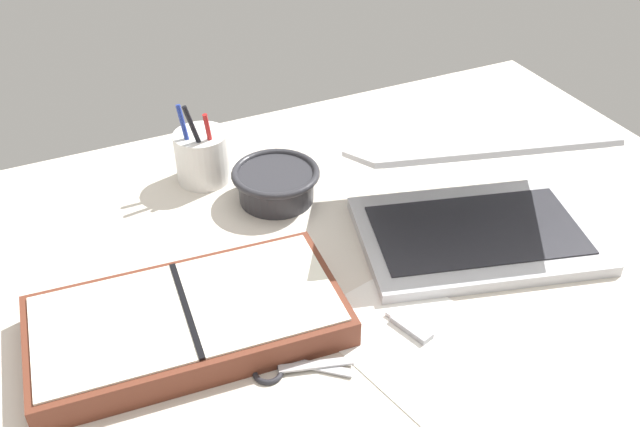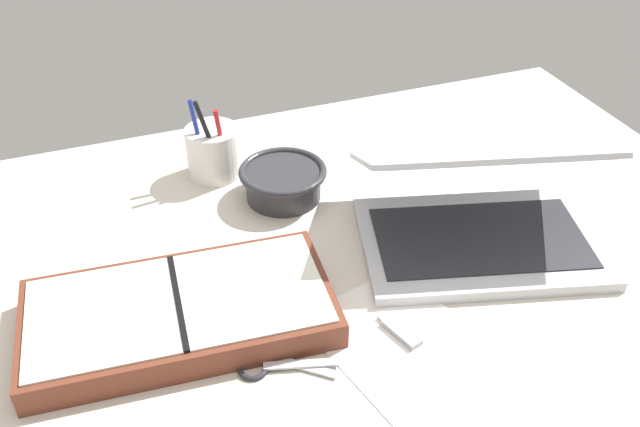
{
  "view_description": "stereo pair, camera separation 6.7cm",
  "coord_description": "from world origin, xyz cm",
  "px_view_note": "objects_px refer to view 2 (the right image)",
  "views": [
    {
      "loc": [
        -34.55,
        -69.64,
        69.63
      ],
      "look_at": [
        0.67,
        5.81,
        9.0
      ],
      "focal_mm": 40.0,
      "sensor_mm": 36.0,
      "label": 1
    },
    {
      "loc": [
        -28.39,
        -72.23,
        69.63
      ],
      "look_at": [
        0.67,
        5.81,
        9.0
      ],
      "focal_mm": 40.0,
      "sensor_mm": 36.0,
      "label": 2
    }
  ],
  "objects_px": {
    "planner": "(180,313)",
    "bowl": "(286,181)",
    "laptop": "(479,212)",
    "scissors": "(266,362)",
    "pen_cup": "(213,152)"
  },
  "relations": [
    {
      "from": "bowl",
      "to": "laptop",
      "type": "bearing_deg",
      "value": -41.6
    },
    {
      "from": "bowl",
      "to": "pen_cup",
      "type": "relative_size",
      "value": 0.94
    },
    {
      "from": "laptop",
      "to": "pen_cup",
      "type": "xyz_separation_m",
      "value": [
        -0.33,
        0.32,
        -0.0
      ]
    },
    {
      "from": "laptop",
      "to": "scissors",
      "type": "bearing_deg",
      "value": -145.46
    },
    {
      "from": "bowl",
      "to": "scissors",
      "type": "xyz_separation_m",
      "value": [
        -0.14,
        -0.34,
        -0.03
      ]
    },
    {
      "from": "planner",
      "to": "scissors",
      "type": "relative_size",
      "value": 3.36
    },
    {
      "from": "bowl",
      "to": "pen_cup",
      "type": "distance_m",
      "value": 0.14
    },
    {
      "from": "laptop",
      "to": "bowl",
      "type": "bearing_deg",
      "value": 153.55
    },
    {
      "from": "laptop",
      "to": "pen_cup",
      "type": "bearing_deg",
      "value": 151.22
    },
    {
      "from": "pen_cup",
      "to": "scissors",
      "type": "distance_m",
      "value": 0.45
    },
    {
      "from": "laptop",
      "to": "scissors",
      "type": "height_order",
      "value": "laptop"
    },
    {
      "from": "planner",
      "to": "bowl",
      "type": "bearing_deg",
      "value": 51.0
    },
    {
      "from": "bowl",
      "to": "pen_cup",
      "type": "bearing_deg",
      "value": 130.95
    },
    {
      "from": "scissors",
      "to": "bowl",
      "type": "bearing_deg",
      "value": 95.8
    },
    {
      "from": "laptop",
      "to": "bowl",
      "type": "height_order",
      "value": "laptop"
    }
  ]
}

